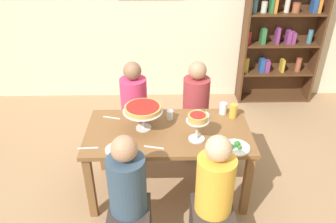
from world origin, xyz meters
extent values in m
plane|color=#9E7A56|center=(0.00, 0.00, 0.00)|extent=(12.00, 12.00, 0.00)
cube|color=beige|center=(0.00, 2.20, 1.40)|extent=(8.00, 0.12, 2.80)
cube|color=brown|center=(0.00, 0.00, 0.72)|extent=(1.56, 0.80, 0.04)
cube|color=brown|center=(-0.72, -0.34, 0.35)|extent=(0.07, 0.07, 0.70)
cube|color=brown|center=(0.72, -0.34, 0.35)|extent=(0.07, 0.07, 0.70)
cube|color=brown|center=(-0.72, 0.34, 0.35)|extent=(0.07, 0.07, 0.70)
cube|color=brown|center=(0.72, 0.34, 0.35)|extent=(0.07, 0.07, 0.70)
cube|color=#4C2D19|center=(1.14, 1.98, 1.10)|extent=(0.03, 0.30, 2.20)
cube|color=#4C2D19|center=(2.21, 1.98, 1.10)|extent=(0.03, 0.30, 2.20)
cube|color=#4C2D19|center=(1.67, 2.12, 1.10)|extent=(1.10, 0.02, 2.20)
cube|color=#4C2D19|center=(1.67, 1.98, 0.01)|extent=(1.04, 0.28, 0.02)
cube|color=#4C2D19|center=(1.67, 1.98, 0.45)|extent=(1.04, 0.28, 0.02)
cube|color=#4C2D19|center=(1.67, 1.98, 0.89)|extent=(1.04, 0.28, 0.02)
cube|color=#4C2D19|center=(1.67, 1.98, 1.33)|extent=(1.04, 0.28, 0.02)
cube|color=#B7932D|center=(1.20, 1.98, 0.58)|extent=(0.06, 0.12, 0.23)
cube|color=navy|center=(1.44, 1.98, 0.57)|extent=(0.07, 0.13, 0.21)
cube|color=#7A3370|center=(1.52, 1.98, 0.55)|extent=(0.07, 0.13, 0.18)
cube|color=#B7932D|center=(1.75, 1.98, 0.56)|extent=(0.04, 0.13, 0.19)
cylinder|color=brown|center=(2.00, 1.98, 0.57)|extent=(0.08, 0.08, 0.20)
cube|color=maroon|center=(1.19, 1.98, 1.00)|extent=(0.04, 0.13, 0.19)
cube|color=#2D6B38|center=(1.40, 1.98, 1.01)|extent=(0.06, 0.13, 0.22)
cube|color=#7A3370|center=(1.60, 1.98, 1.02)|extent=(0.04, 0.13, 0.23)
cube|color=#7A3370|center=(1.77, 1.98, 1.00)|extent=(0.06, 0.13, 0.19)
cube|color=#7A3370|center=(1.83, 1.98, 0.99)|extent=(0.05, 0.13, 0.16)
cylinder|color=#3D7084|center=(2.08, 1.98, 1.00)|extent=(0.07, 0.07, 0.19)
cylinder|color=#3D7084|center=(1.22, 1.98, 1.44)|extent=(0.09, 0.09, 0.19)
cylinder|color=beige|center=(1.36, 1.98, 1.42)|extent=(0.08, 0.08, 0.15)
cube|color=#2D6B38|center=(1.45, 1.98, 1.44)|extent=(0.04, 0.13, 0.19)
cube|color=orange|center=(1.50, 1.98, 1.47)|extent=(0.04, 0.13, 0.25)
cylinder|color=beige|center=(1.67, 1.98, 1.46)|extent=(0.07, 0.07, 0.23)
cylinder|color=brown|center=(1.80, 1.98, 1.41)|extent=(0.10, 0.10, 0.13)
cube|color=navy|center=(2.04, 1.98, 1.45)|extent=(0.06, 0.13, 0.22)
cube|color=orange|center=(2.10, 1.98, 1.43)|extent=(0.05, 0.13, 0.18)
cylinder|color=gold|center=(0.35, -0.70, 0.70)|extent=(0.30, 0.30, 0.50)
sphere|color=tan|center=(0.35, -0.70, 1.05)|extent=(0.20, 0.20, 0.20)
cylinder|color=#33475B|center=(-0.33, -0.69, 0.70)|extent=(0.30, 0.30, 0.50)
sphere|color=#A87A5B|center=(-0.33, -0.69, 1.05)|extent=(0.20, 0.20, 0.20)
cube|color=#382D28|center=(0.33, 0.69, 0.23)|extent=(0.34, 0.34, 0.45)
cylinder|color=#993338|center=(0.33, 0.69, 0.70)|extent=(0.30, 0.30, 0.50)
sphere|color=#A87A5B|center=(0.33, 0.69, 1.05)|extent=(0.20, 0.20, 0.20)
cube|color=#382D28|center=(-0.38, 0.70, 0.23)|extent=(0.34, 0.34, 0.45)
cylinder|color=#D63866|center=(-0.38, 0.70, 0.70)|extent=(0.30, 0.30, 0.50)
sphere|color=#846047|center=(-0.38, 0.70, 1.05)|extent=(0.20, 0.20, 0.20)
cylinder|color=silver|center=(-0.23, 0.04, 0.75)|extent=(0.15, 0.15, 0.01)
cylinder|color=silver|center=(-0.23, 0.04, 0.84)|extent=(0.03, 0.03, 0.18)
cylinder|color=silver|center=(-0.23, 0.04, 0.94)|extent=(0.37, 0.37, 0.01)
cylinder|color=tan|center=(-0.23, 0.04, 0.96)|extent=(0.34, 0.34, 0.04)
cylinder|color=maroon|center=(-0.23, 0.04, 0.98)|extent=(0.31, 0.31, 0.00)
cylinder|color=silver|center=(0.25, -0.15, 0.75)|extent=(0.15, 0.15, 0.01)
cylinder|color=silver|center=(0.25, -0.15, 0.84)|extent=(0.03, 0.03, 0.18)
cylinder|color=silver|center=(0.25, -0.15, 0.94)|extent=(0.21, 0.21, 0.01)
cylinder|color=tan|center=(0.25, -0.15, 0.97)|extent=(0.18, 0.18, 0.05)
cylinder|color=maroon|center=(0.25, -0.15, 1.00)|extent=(0.14, 0.14, 0.00)
cylinder|color=white|center=(0.32, 0.26, 0.75)|extent=(0.21, 0.21, 0.01)
sphere|color=#2D7028|center=(0.33, 0.22, 0.78)|extent=(0.04, 0.04, 0.04)
sphere|color=#2D7028|center=(0.36, 0.28, 0.77)|extent=(0.04, 0.04, 0.04)
sphere|color=#2D7028|center=(0.35, 0.27, 0.78)|extent=(0.05, 0.05, 0.05)
sphere|color=#2D7028|center=(0.31, 0.21, 0.78)|extent=(0.05, 0.05, 0.05)
cylinder|color=white|center=(-0.45, -0.30, 0.75)|extent=(0.22, 0.22, 0.01)
sphere|color=#2D7028|center=(-0.46, -0.27, 0.78)|extent=(0.05, 0.05, 0.05)
sphere|color=#2D7028|center=(-0.45, -0.29, 0.77)|extent=(0.04, 0.04, 0.04)
sphere|color=#2D7028|center=(-0.41, -0.26, 0.78)|extent=(0.05, 0.05, 0.05)
cylinder|color=white|center=(0.59, -0.29, 0.75)|extent=(0.24, 0.24, 0.01)
sphere|color=#2D7028|center=(0.61, -0.32, 0.77)|extent=(0.04, 0.04, 0.04)
sphere|color=#2D7028|center=(0.54, -0.32, 0.78)|extent=(0.05, 0.05, 0.05)
sphere|color=#2D7028|center=(0.60, -0.28, 0.78)|extent=(0.06, 0.06, 0.06)
cylinder|color=gold|center=(0.66, 0.23, 0.81)|extent=(0.08, 0.08, 0.15)
cylinder|color=white|center=(0.02, 0.20, 0.79)|extent=(0.07, 0.07, 0.10)
cylinder|color=white|center=(0.57, 0.30, 0.80)|extent=(0.07, 0.07, 0.12)
cube|color=silver|center=(-0.56, 0.24, 0.74)|extent=(0.18, 0.06, 0.00)
cube|color=silver|center=(-0.71, -0.27, 0.74)|extent=(0.18, 0.02, 0.00)
cube|color=silver|center=(-0.13, -0.27, 0.74)|extent=(0.18, 0.06, 0.00)
camera|label=1|loc=(-0.06, -2.61, 2.50)|focal=35.42mm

